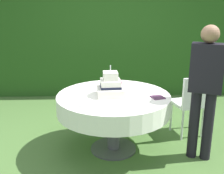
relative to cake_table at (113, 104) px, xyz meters
name	(u,v)px	position (x,y,z in m)	size (l,w,h in m)	color
ground_plane	(113,149)	(0.00, 0.00, -0.63)	(20.00, 20.00, 0.00)	#476B33
foliage_hedge	(109,34)	(0.00, 2.46, 0.62)	(6.91, 0.56, 2.50)	#234C19
cake_table	(113,104)	(0.00, 0.00, 0.00)	(1.40, 1.40, 0.75)	#4C4C51
wedding_cake	(111,87)	(-0.03, -0.01, 0.23)	(0.35, 0.35, 0.37)	white
serving_plate_near	(148,88)	(0.46, 0.26, 0.13)	(0.13, 0.13, 0.01)	white
serving_plate_far	(138,96)	(0.29, -0.08, 0.13)	(0.13, 0.13, 0.01)	white
serving_plate_left	(85,105)	(-0.33, -0.36, 0.13)	(0.14, 0.14, 0.01)	white
napkin_stack	(158,97)	(0.52, -0.14, 0.13)	(0.14, 0.14, 0.01)	#4C2D47
garden_chair	(191,100)	(1.09, 0.34, -0.09)	(0.49, 0.49, 0.89)	white
standing_person	(205,85)	(1.04, -0.23, 0.30)	(0.41, 0.32, 1.60)	black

